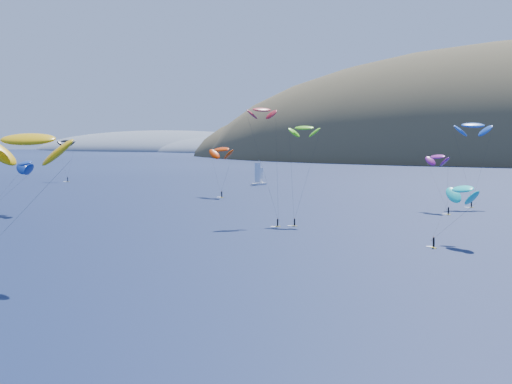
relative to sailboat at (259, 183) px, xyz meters
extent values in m
ellipsoid|color=#3D3526|center=(-86.82, 377.68, -8.06)|extent=(340.00, 240.00, 120.00)
ellipsoid|color=slate|center=(-426.82, 547.68, -4.46)|extent=(400.00, 240.00, 60.00)
ellipsoid|color=slate|center=(-286.82, 507.68, -3.50)|extent=(240.00, 180.00, 44.00)
cube|color=silver|center=(0.00, -0.01, -0.56)|extent=(4.27, 6.76, 0.79)
cylinder|color=silver|center=(0.00, 0.43, 4.07)|extent=(0.12, 0.12, 9.25)
cube|color=yellow|center=(15.85, -55.21, -0.82)|extent=(1.61, 0.93, 0.09)
cylinder|color=black|center=(15.85, -55.21, 0.15)|extent=(0.36, 0.36, 1.65)
sphere|color=#8C6047|center=(15.85, -55.21, 1.11)|extent=(0.28, 0.28, 0.28)
ellipsoid|color=#D93300|center=(13.00, -50.38, 13.73)|extent=(10.88, 7.64, 5.53)
ellipsoid|color=#DAA709|center=(55.90, -173.79, 17.51)|extent=(12.45, 9.37, 6.30)
cube|color=yellow|center=(64.21, -107.92, -0.83)|extent=(1.31, 0.60, 0.07)
cylinder|color=black|center=(64.21, -107.92, -0.04)|extent=(0.30, 0.30, 1.35)
sphere|color=#8C6047|center=(64.21, -107.92, 0.74)|extent=(0.23, 0.23, 0.23)
ellipsoid|color=#5DD719|center=(62.67, -99.65, 19.69)|extent=(7.07, 4.28, 3.69)
cube|color=yellow|center=(89.43, -50.94, -0.82)|extent=(1.48, 1.04, 0.08)
cylinder|color=black|center=(89.43, -50.94, 0.08)|extent=(0.34, 0.34, 1.55)
sphere|color=#8C6047|center=(89.43, -50.94, 0.98)|extent=(0.26, 0.26, 0.26)
ellipsoid|color=blue|center=(88.66, -47.18, 20.78)|extent=(10.60, 8.42, 5.37)
cube|color=yellow|center=(97.02, -123.69, -0.83)|extent=(1.29, 1.34, 0.08)
cylinder|color=black|center=(97.02, -123.69, 0.08)|extent=(0.34, 0.34, 1.55)
sphere|color=#8C6047|center=(97.02, -123.69, 0.98)|extent=(0.26, 0.26, 0.26)
ellipsoid|color=#0FD9CB|center=(100.30, -117.11, 8.77)|extent=(8.62, 8.84, 4.71)
cube|color=yellow|center=(87.93, -71.26, -0.83)|extent=(1.42, 1.16, 0.08)
cylinder|color=black|center=(87.93, -71.26, 0.08)|extent=(0.34, 0.34, 1.54)
sphere|color=#8C6047|center=(87.93, -71.26, 0.97)|extent=(0.26, 0.26, 0.26)
ellipsoid|color=#931B8B|center=(82.95, -62.19, 12.71)|extent=(8.20, 7.15, 4.21)
cube|color=yellow|center=(61.35, -110.13, -0.83)|extent=(1.12, 1.25, 0.07)
cylinder|color=black|center=(61.35, -110.13, -0.01)|extent=(0.31, 0.31, 1.40)
sphere|color=#8C6047|center=(61.35, -110.13, 0.80)|extent=(0.23, 0.23, 0.23)
ellipsoid|color=#B92530|center=(54.55, -104.12, 23.62)|extent=(6.59, 7.11, 3.71)
ellipsoid|color=navy|center=(-3.99, -115.55, 11.35)|extent=(10.03, 8.25, 5.10)
cube|color=yellow|center=(-78.17, -19.61, -0.82)|extent=(1.57, 0.87, 0.08)
cylinder|color=black|center=(-78.17, -19.61, 0.13)|extent=(0.35, 0.35, 1.62)
sphere|color=#8C6047|center=(-78.17, -19.61, 1.06)|extent=(0.27, 0.27, 0.27)
ellipsoid|color=black|center=(-81.83, -15.91, 15.80)|extent=(8.15, 5.54, 4.16)
camera|label=1|loc=(125.30, -242.59, 17.93)|focal=50.00mm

